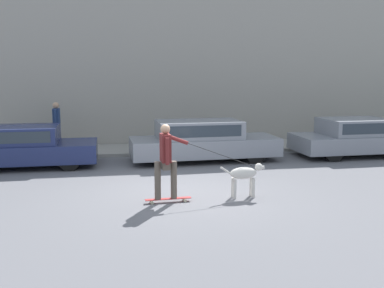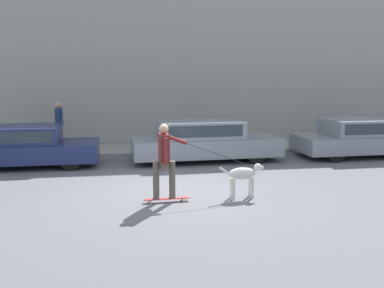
# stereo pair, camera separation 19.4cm
# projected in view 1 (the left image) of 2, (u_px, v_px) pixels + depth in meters

# --- Properties ---
(ground_plane) EXTENTS (36.00, 36.00, 0.00)m
(ground_plane) POSITION_uv_depth(u_px,v_px,m) (181.00, 194.00, 10.23)
(ground_plane) COLOR slate
(back_wall) EXTENTS (32.00, 0.30, 5.88)m
(back_wall) POSITION_uv_depth(u_px,v_px,m) (152.00, 67.00, 16.68)
(back_wall) COLOR #9E998E
(back_wall) RESTS_ON ground_plane
(sidewalk_curb) EXTENTS (30.00, 2.12, 0.11)m
(sidewalk_curb) POSITION_uv_depth(u_px,v_px,m) (156.00, 149.00, 15.95)
(sidewalk_curb) COLOR gray
(sidewalk_curb) RESTS_ON ground_plane
(parked_car_0) EXTENTS (3.98, 1.77, 1.21)m
(parked_car_0) POSITION_uv_depth(u_px,v_px,m) (26.00, 147.00, 13.08)
(parked_car_0) COLOR black
(parked_car_0) RESTS_ON ground_plane
(parked_car_1) EXTENTS (4.64, 1.84, 1.27)m
(parked_car_1) POSITION_uv_depth(u_px,v_px,m) (203.00, 141.00, 13.98)
(parked_car_1) COLOR black
(parked_car_1) RESTS_ON ground_plane
(parked_car_2) EXTENTS (4.41, 1.93, 1.24)m
(parked_car_2) POSITION_uv_depth(u_px,v_px,m) (358.00, 138.00, 14.90)
(parked_car_2) COLOR black
(parked_car_2) RESTS_ON ground_plane
(dog) EXTENTS (1.02, 0.31, 0.76)m
(dog) POSITION_uv_depth(u_px,v_px,m) (245.00, 175.00, 9.93)
(dog) COLOR beige
(dog) RESTS_ON ground_plane
(skateboarder) EXTENTS (2.55, 0.55, 1.69)m
(skateboarder) POSITION_uv_depth(u_px,v_px,m) (166.00, 158.00, 9.46)
(skateboarder) COLOR beige
(skateboarder) RESTS_ON ground_plane
(pedestrian_with_bag) EXTENTS (0.22, 0.66, 1.65)m
(pedestrian_with_bag) POSITION_uv_depth(u_px,v_px,m) (57.00, 124.00, 15.13)
(pedestrian_with_bag) COLOR brown
(pedestrian_with_bag) RESTS_ON sidewalk_curb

